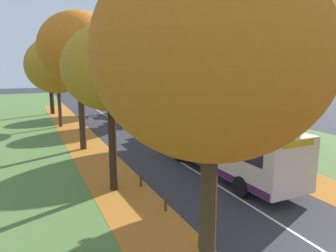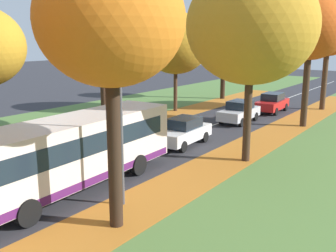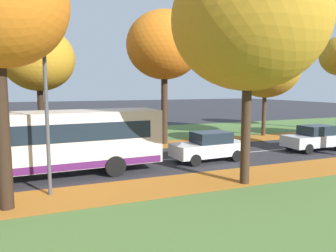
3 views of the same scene
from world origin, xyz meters
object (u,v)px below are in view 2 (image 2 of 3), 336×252
(tree_right_distant, at_px, (329,31))
(car_red_third_in_line, at_px, (272,103))
(tree_left_distant, at_px, (224,31))
(car_white_lead, at_px, (183,131))
(tree_right_near, at_px, (110,21))
(tree_right_mid, at_px, (252,26))
(tree_left_mid, at_px, (101,25))
(bus, at_px, (72,150))
(bollard_fifth, at_px, (2,162))
(streetlamp_right, at_px, (114,107))
(car_silver_following, at_px, (239,112))
(tree_left_far, at_px, (176,43))
(tree_right_far, at_px, (310,28))

(tree_right_distant, relative_size, car_red_third_in_line, 2.13)
(tree_left_distant, bearing_deg, car_white_lead, -69.30)
(tree_right_near, bearing_deg, tree_right_mid, 86.72)
(tree_right_distant, bearing_deg, tree_left_mid, -119.01)
(bus, bearing_deg, tree_left_mid, 127.07)
(car_red_third_in_line, bearing_deg, bus, -90.70)
(tree_left_distant, distance_m, tree_right_mid, 21.40)
(bollard_fifth, xyz_separation_m, bus, (4.86, 0.23, 1.37))
(streetlamp_right, relative_size, car_red_third_in_line, 1.41)
(bus, bearing_deg, tree_right_distant, 82.35)
(tree_left_mid, bearing_deg, tree_left_distant, 91.84)
(car_white_lead, distance_m, car_silver_following, 7.83)
(tree_left_mid, xyz_separation_m, tree_left_far, (-0.57, 9.22, -1.21))
(tree_right_far, relative_size, bollard_fifth, 13.90)
(tree_left_far, distance_m, tree_right_near, 21.55)
(tree_left_distant, height_order, tree_right_distant, tree_right_distant)
(tree_right_near, height_order, car_red_third_in_line, tree_right_near)
(tree_right_mid, relative_size, streetlamp_right, 1.60)
(tree_left_far, relative_size, tree_right_far, 0.91)
(tree_left_distant, height_order, bus, tree_left_distant)
(tree_left_distant, relative_size, streetlamp_right, 1.47)
(tree_left_distant, relative_size, tree_right_near, 1.00)
(car_silver_following, bearing_deg, tree_right_mid, -62.57)
(tree_left_far, bearing_deg, car_silver_following, -9.54)
(tree_right_far, xyz_separation_m, bus, (-4.15, -17.73, -5.18))
(tree_right_far, height_order, car_white_lead, tree_right_far)
(streetlamp_right, xyz_separation_m, bus, (-2.40, -0.02, -2.03))
(tree_left_far, relative_size, bollard_fifth, 12.69)
(tree_left_mid, bearing_deg, tree_right_distant, 60.99)
(tree_right_near, bearing_deg, tree_left_far, 119.07)
(tree_right_distant, bearing_deg, tree_left_far, -141.37)
(tree_right_distant, height_order, car_red_third_in_line, tree_right_distant)
(bus, height_order, car_silver_following, bus)
(tree_right_far, distance_m, bus, 18.93)
(tree_right_distant, bearing_deg, bus, -97.65)
(tree_right_near, bearing_deg, tree_left_distant, 110.82)
(streetlamp_right, bearing_deg, car_white_lead, 106.43)
(tree_right_near, height_order, tree_right_far, tree_right_far)
(tree_right_near, bearing_deg, tree_right_distant, 90.55)
(tree_right_far, height_order, car_silver_following, tree_right_far)
(tree_left_mid, relative_size, tree_left_far, 1.13)
(tree_left_mid, relative_size, streetlamp_right, 1.57)
(tree_left_far, distance_m, car_red_third_in_line, 9.64)
(bollard_fifth, distance_m, car_red_third_in_line, 22.59)
(tree_left_distant, bearing_deg, bollard_fifth, -85.84)
(tree_left_distant, bearing_deg, tree_right_mid, -59.07)
(tree_right_distant, bearing_deg, car_silver_following, -111.48)
(tree_right_far, bearing_deg, car_silver_following, -162.13)
(tree_left_far, height_order, bus, tree_left_far)
(tree_right_mid, relative_size, car_red_third_in_line, 2.26)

